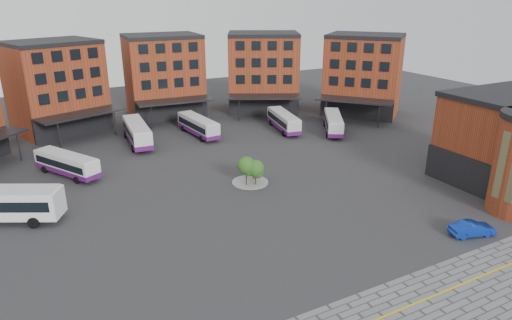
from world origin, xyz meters
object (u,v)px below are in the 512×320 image
tree_island (252,169)px  bus_f (333,123)px  bus_b (67,164)px  bus_e (284,121)px  bus_d (198,126)px  blue_car (472,229)px  bus_c (137,132)px

tree_island → bus_f: size_ratio=0.44×
bus_b → bus_e: 34.56m
bus_f → bus_e: bearing=176.6°
bus_b → bus_d: (20.68, 8.36, 0.07)m
bus_b → blue_car: size_ratio=2.31×
bus_d → blue_car: bus_d is taller
blue_car → tree_island: bearing=48.3°
blue_car → bus_d: bearing=31.3°
bus_b → bus_f: bearing=-29.6°
bus_d → blue_car: size_ratio=2.49×
bus_d → blue_car: bearing=-80.7°
bus_b → bus_d: 22.31m
tree_island → bus_d: tree_island is taller
bus_f → bus_d: bearing=-170.9°
bus_b → blue_car: 46.48m
bus_b → bus_f: size_ratio=0.99×
bus_c → bus_f: (29.91, -8.95, -0.18)m
bus_c → bus_e: 23.66m
blue_car → bus_f: bearing=1.4°
bus_d → bus_e: 14.13m
tree_island → bus_e: tree_island is taller
bus_e → bus_f: bus_e is taller
bus_b → blue_car: bearing=-76.2°
bus_c → bus_e: size_ratio=1.10×
bus_e → bus_f: size_ratio=1.06×
tree_island → bus_e: (15.25, 17.86, -0.38)m
bus_d → blue_car: 43.74m
bus_e → blue_car: bus_e is taller
tree_island → blue_car: bearing=-58.3°
blue_car → bus_c: bearing=42.6°
bus_c → tree_island: bearing=-65.1°
bus_d → bus_f: bus_d is taller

